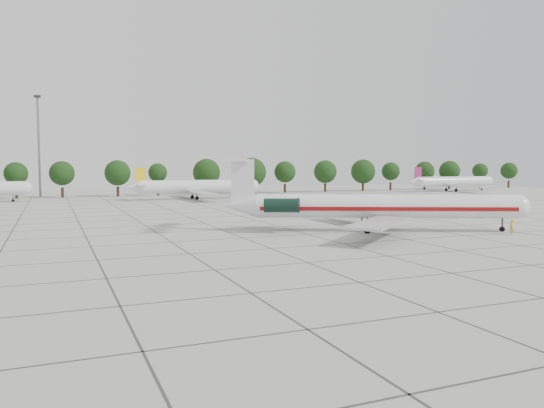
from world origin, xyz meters
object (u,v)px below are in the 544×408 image
Objects in this scene: ground_crew at (511,227)px; floodlight_mast at (39,140)px; bg_airliner_c at (198,187)px; bg_airliner_e at (453,182)px; main_airliner at (369,206)px.

floodlight_mast reaches higher than ground_crew.
bg_airliner_c is at bearing -36.03° from floodlight_mast.
bg_airliner_e is at bearing 4.07° from bg_airliner_c.
ground_crew is at bearing -63.12° from floodlight_mast.
ground_crew is at bearing -128.06° from bg_airliner_e.
bg_airliner_c is 81.53m from bg_airliner_e.
bg_airliner_e is (77.58, 72.82, -0.18)m from main_airliner.
main_airliner is at bearing -74.70° from ground_crew.
bg_airliner_c reaches higher than ground_crew.
bg_airliner_e is at bearing -9.47° from floodlight_mast.
main_airliner is 1.26× the size of bg_airliner_e.
bg_airliner_e is 117.98m from floodlight_mast.
bg_airliner_e reaches higher than ground_crew.
floodlight_mast is at bearing 143.97° from bg_airliner_c.
main_airliner is 100.38m from floodlight_mast.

